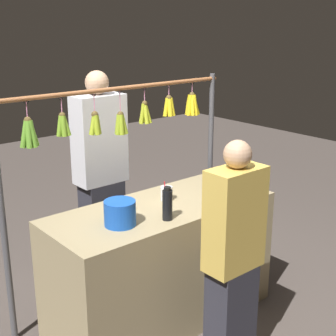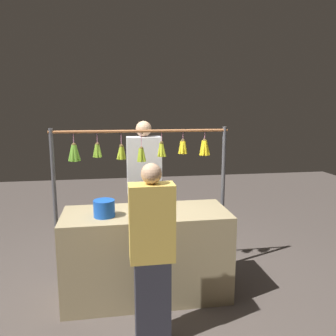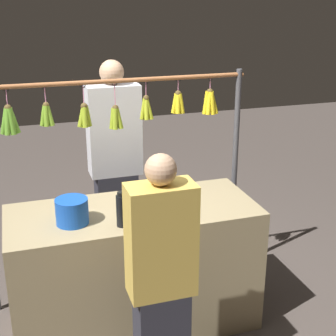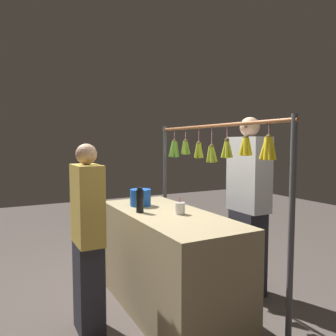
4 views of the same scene
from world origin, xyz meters
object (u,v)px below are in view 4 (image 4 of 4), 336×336
customer_person (88,240)px  water_bottle (140,201)px  drink_cup (180,208)px  blue_bucket (140,198)px  vendor_person (248,208)px

customer_person → water_bottle: bearing=-78.2°
customer_person → drink_cup: bearing=-99.3°
water_bottle → blue_bucket: size_ratio=1.11×
drink_cup → water_bottle: bearing=50.7°
water_bottle → vendor_person: size_ratio=0.13×
blue_bucket → customer_person: size_ratio=0.13×
drink_cup → vendor_person: size_ratio=0.08×
water_bottle → vendor_person: vendor_person is taller
vendor_person → customer_person: bearing=86.9°
blue_bucket → drink_cup: bearing=-163.5°
water_bottle → drink_cup: water_bottle is taller
blue_bucket → vendor_person: 1.09m
water_bottle → drink_cup: (-0.23, -0.28, -0.06)m
vendor_person → customer_person: 1.60m
blue_bucket → vendor_person: bearing=-116.2°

